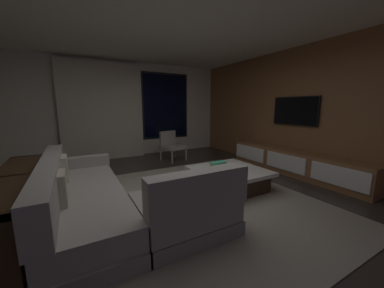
{
  "coord_description": "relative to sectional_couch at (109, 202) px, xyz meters",
  "views": [
    {
      "loc": [
        -1.3,
        -2.76,
        1.45
      ],
      "look_at": [
        0.9,
        1.18,
        0.65
      ],
      "focal_mm": 20.01,
      "sensor_mm": 36.0,
      "label": 1
    }
  ],
  "objects": [
    {
      "name": "floor",
      "position": [
        0.99,
        0.11,
        -0.29
      ],
      "size": [
        9.2,
        9.2,
        0.0
      ],
      "primitive_type": "plane",
      "color": "#332B26"
    },
    {
      "name": "back_wall_with_window",
      "position": [
        0.93,
        3.73,
        1.05
      ],
      "size": [
        6.6,
        0.3,
        2.7
      ],
      "color": "silver",
      "rests_on": "floor"
    },
    {
      "name": "media_wall",
      "position": [
        4.05,
        0.11,
        1.06
      ],
      "size": [
        0.12,
        7.8,
        2.7
      ],
      "color": "brown",
      "rests_on": "floor"
    },
    {
      "name": "ceiling",
      "position": [
        0.99,
        0.11,
        2.41
      ],
      "size": [
        8.2,
        8.2,
        0.0
      ],
      "primitive_type": "plane",
      "color": "silver"
    },
    {
      "name": "area_rug",
      "position": [
        1.34,
        0.01,
        -0.28
      ],
      "size": [
        3.2,
        3.8,
        0.01
      ],
      "primitive_type": "cube",
      "color": "gray",
      "rests_on": "floor"
    },
    {
      "name": "sectional_couch",
      "position": [
        0.0,
        0.0,
        0.0
      ],
      "size": [
        1.98,
        2.5,
        0.82
      ],
      "color": "gray",
      "rests_on": "floor"
    },
    {
      "name": "coffee_table",
      "position": [
        2.03,
        0.19,
        -0.1
      ],
      "size": [
        1.16,
        1.16,
        0.36
      ],
      "color": "#362313",
      "rests_on": "floor"
    },
    {
      "name": "book_stack_on_coffee_table",
      "position": [
        1.91,
        0.36,
        0.12
      ],
      "size": [
        0.27,
        0.19,
        0.11
      ],
      "color": "#B47AAC",
      "rests_on": "coffee_table"
    },
    {
      "name": "accent_chair_near_window",
      "position": [
        1.99,
        2.62,
        0.14
      ],
      "size": [
        0.66,
        0.67,
        0.78
      ],
      "color": "#B2ADA0",
      "rests_on": "floor"
    },
    {
      "name": "media_console",
      "position": [
        3.76,
        0.16,
        -0.04
      ],
      "size": [
        0.46,
        3.1,
        0.52
      ],
      "color": "brown",
      "rests_on": "floor"
    },
    {
      "name": "mounted_tv",
      "position": [
        3.94,
        0.36,
        1.06
      ],
      "size": [
        0.05,
        1.06,
        0.61
      ],
      "color": "black"
    },
    {
      "name": "console_table_behind_couch",
      "position": [
        -0.91,
        0.13,
        0.12
      ],
      "size": [
        0.4,
        2.1,
        0.74
      ],
      "color": "#362313",
      "rests_on": "floor"
    }
  ]
}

